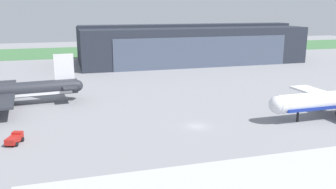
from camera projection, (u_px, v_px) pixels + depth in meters
name	position (u px, v px, depth m)	size (l,w,h in m)	color
ground_plane	(197.00, 126.00, 81.30)	(440.00, 440.00, 0.00)	gray
grass_field_strip	(111.00, 51.00, 221.94)	(440.00, 56.00, 0.08)	#407242
maintenance_hangar	(189.00, 44.00, 176.92)	(105.77, 40.95, 18.29)	#232833
ops_van	(15.00, 139.00, 70.78)	(3.40, 4.79, 1.98)	#AD1E19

